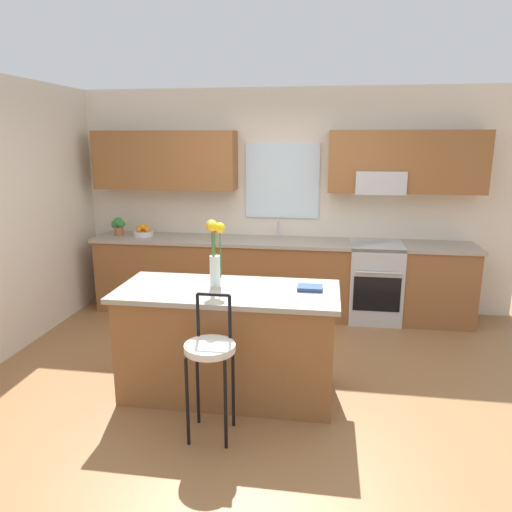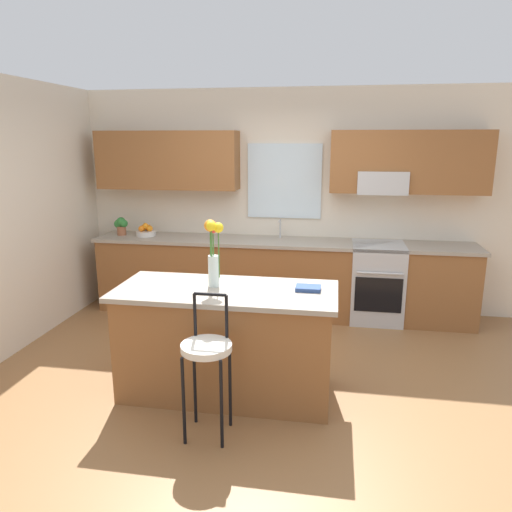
# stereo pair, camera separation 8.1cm
# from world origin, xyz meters

# --- Properties ---
(ground_plane) EXTENTS (14.00, 14.00, 0.00)m
(ground_plane) POSITION_xyz_m (0.00, 0.00, 0.00)
(ground_plane) COLOR olive
(wall_left) EXTENTS (0.12, 4.60, 2.70)m
(wall_left) POSITION_xyz_m (-2.56, 0.30, 1.35)
(wall_left) COLOR beige
(wall_left) RESTS_ON ground
(back_wall_assembly) EXTENTS (5.60, 0.50, 2.70)m
(back_wall_assembly) POSITION_xyz_m (0.02, 1.98, 1.51)
(back_wall_assembly) COLOR beige
(back_wall_assembly) RESTS_ON ground
(counter_run) EXTENTS (4.56, 0.64, 0.92)m
(counter_run) POSITION_xyz_m (-0.00, 1.70, 0.47)
(counter_run) COLOR brown
(counter_run) RESTS_ON ground
(sink_faucet) EXTENTS (0.02, 0.13, 0.23)m
(sink_faucet) POSITION_xyz_m (-0.03, 1.84, 1.06)
(sink_faucet) COLOR #B7BABC
(sink_faucet) RESTS_ON counter_run
(oven_range) EXTENTS (0.60, 0.64, 0.92)m
(oven_range) POSITION_xyz_m (1.14, 1.68, 0.46)
(oven_range) COLOR #B7BABC
(oven_range) RESTS_ON ground
(kitchen_island) EXTENTS (1.80, 0.80, 0.92)m
(kitchen_island) POSITION_xyz_m (-0.22, -0.27, 0.46)
(kitchen_island) COLOR brown
(kitchen_island) RESTS_ON ground
(bar_stool_near) EXTENTS (0.36, 0.36, 1.04)m
(bar_stool_near) POSITION_xyz_m (-0.22, -0.88, 0.64)
(bar_stool_near) COLOR black
(bar_stool_near) RESTS_ON ground
(flower_vase) EXTENTS (0.16, 0.15, 0.56)m
(flower_vase) POSITION_xyz_m (-0.33, -0.22, 1.26)
(flower_vase) COLOR silver
(flower_vase) RESTS_ON kitchen_island
(cookbook) EXTENTS (0.20, 0.15, 0.03)m
(cookbook) POSITION_xyz_m (0.44, -0.20, 0.94)
(cookbook) COLOR navy
(cookbook) RESTS_ON kitchen_island
(fruit_bowl_oranges) EXTENTS (0.24, 0.24, 0.16)m
(fruit_bowl_oranges) POSITION_xyz_m (-1.71, 1.70, 0.98)
(fruit_bowl_oranges) COLOR silver
(fruit_bowl_oranges) RESTS_ON counter_run
(potted_plant_small) EXTENTS (0.19, 0.13, 0.23)m
(potted_plant_small) POSITION_xyz_m (-2.03, 1.70, 1.05)
(potted_plant_small) COLOR #9E5B3D
(potted_plant_small) RESTS_ON counter_run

